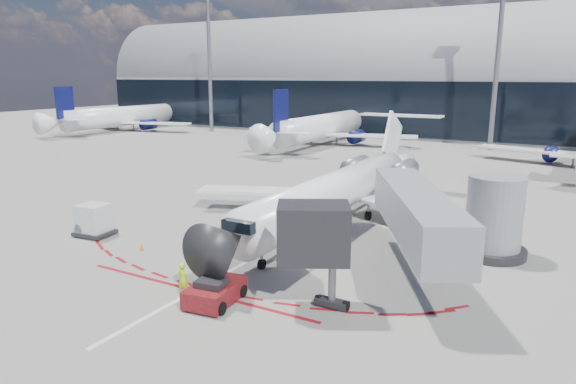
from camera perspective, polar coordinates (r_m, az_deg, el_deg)
The scene contains 15 objects.
ground at distance 35.44m, azimuth 1.62°, elevation -4.35°, with size 260.00×260.00×0.00m, color slate.
apron_centerline at distance 37.14m, azimuth 3.07°, elevation -3.54°, with size 0.25×40.00×0.01m, color silver.
apron_stop_bar at distance 26.45m, azimuth -10.34°, elevation -10.71°, with size 14.00×0.25×0.01m, color maroon.
terminal_building at distance 96.24m, azimuth 20.44°, elevation 10.92°, with size 150.00×24.15×24.00m.
jet_bridge at distance 28.58m, azimuth 16.35°, elevation -2.84°, with size 10.03×15.20×4.90m.
light_mast_west at distance 98.86m, azimuth -8.70°, elevation 13.90°, with size 0.70×0.70×25.00m, color slate.
light_mast_centre at distance 78.71m, azimuth 22.25°, elevation 13.42°, with size 0.70×0.70×25.00m, color slate.
regional_jet at distance 37.24m, azimuth 5.99°, elevation 0.40°, with size 24.16×29.80×7.46m.
pushback_tug at distance 24.81m, azimuth -8.14°, elevation -10.89°, with size 2.38×4.90×1.25m.
ramp_worker at distance 25.79m, azimuth -11.57°, elevation -9.43°, with size 0.60×0.39×1.64m, color #CBFF1A.
uld_container at distance 36.50m, azimuth -20.76°, elevation -2.96°, with size 2.45×2.15×2.14m.
safety_cone_left at distance 32.80m, azimuth -15.95°, elevation -5.90°, with size 0.31×0.31×0.43m, color #FD6205.
safety_cone_right at distance 29.55m, azimuth -7.98°, elevation -7.53°, with size 0.37×0.37×0.51m, color #FD6205.
bg_airliner_0 at distance 105.61m, azimuth -17.39°, elevation 9.52°, with size 33.10×35.05×10.71m, color white, non-canonical shape.
bg_airliner_1 at distance 80.75m, azimuth 4.38°, elevation 9.24°, with size 33.44×35.41×10.82m, color white, non-canonical shape.
Camera 1 is at (15.79, -29.94, 10.50)m, focal length 32.00 mm.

